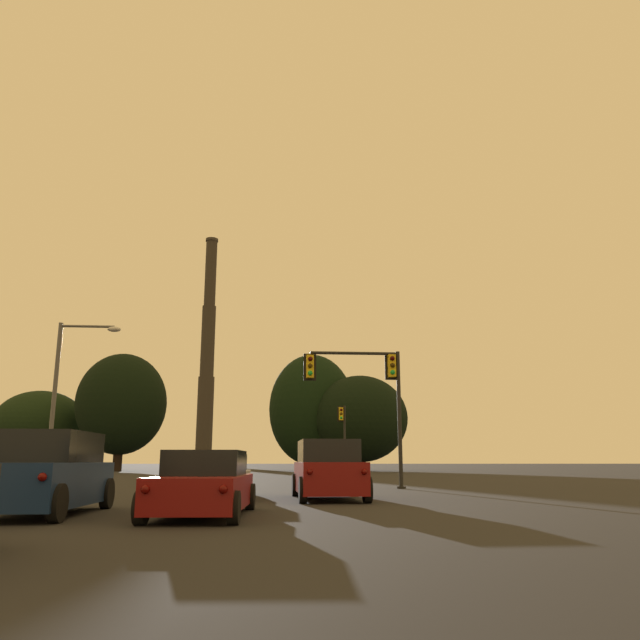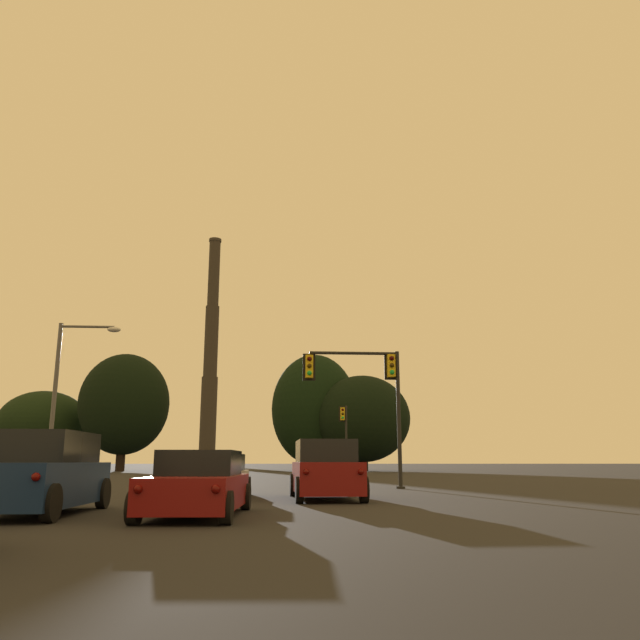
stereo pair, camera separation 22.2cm
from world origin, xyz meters
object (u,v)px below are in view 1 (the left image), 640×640
Objects in this scene: suv_right_lane_front at (328,470)px; traffic_light_overhead_right at (368,383)px; street_lamp at (66,384)px; smokestack at (207,373)px; sedan_center_lane_second at (204,485)px; suv_left_lane_second at (45,474)px; traffic_light_far_right at (343,429)px; sedan_center_lane_front at (220,477)px.

suv_right_lane_front is 0.80× the size of traffic_light_overhead_right.
street_lamp is 0.13× the size of smokestack.
sedan_center_lane_second is at bearing -62.02° from street_lamp.
suv_left_lane_second is 0.08× the size of smokestack.
traffic_light_overhead_right is 0.10× the size of smokestack.
suv_right_lane_front is at bearing -82.31° from smokestack.
suv_right_lane_front is 0.87× the size of traffic_light_far_right.
street_lamp is (-7.95, 8.15, 4.07)m from sedan_center_lane_front.
traffic_light_overhead_right is (9.48, 13.09, 3.77)m from suv_left_lane_second.
suv_left_lane_second is 0.64× the size of street_lamp.
sedan_center_lane_second is at bearing -83.92° from smokestack.
street_lamp is at bearing 106.84° from suv_left_lane_second.
sedan_center_lane_second is 15.38m from traffic_light_overhead_right.
suv_left_lane_second is 7.51m from sedan_center_lane_front.
sedan_center_lane_front is 0.84× the size of traffic_light_far_right.
suv_right_lane_front is at bearing -39.13° from street_lamp.
suv_right_lane_front is 6.90m from sedan_center_lane_second.
street_lamp is at bearing 139.77° from suv_right_lane_front.
smokestack reaches higher than sedan_center_lane_second.
suv_right_lane_front is 3.74m from sedan_center_lane_front.
sedan_center_lane_front is 0.99× the size of sedan_center_lane_second.
sedan_center_lane_front is at bearing -104.19° from traffic_light_far_right.
traffic_light_overhead_right reaches higher than traffic_light_far_right.
sedan_center_lane_front is (-3.54, 1.20, -0.23)m from suv_right_lane_front.
suv_left_lane_second is at bearing 173.90° from sedan_center_lane_second.
smokestack reaches higher than traffic_light_far_right.
traffic_light_overhead_right reaches higher than sedan_center_lane_second.
suv_right_lane_front is 15.30m from street_lamp.
traffic_light_overhead_right is at bearing -7.10° from street_lamp.
street_lamp reaches higher than sedan_center_lane_front.
suv_right_lane_front is 8.86m from suv_left_lane_second.
street_lamp is (-11.49, 9.35, 3.84)m from suv_right_lane_front.
suv_right_lane_front is 0.65× the size of street_lamp.
traffic_light_overhead_right is at bearing 70.61° from suv_right_lane_front.
suv_left_lane_second is (-6.96, -5.48, 0.00)m from suv_right_lane_front.
street_lamp is at bearing 172.90° from traffic_light_overhead_right.
suv_left_lane_second is at bearing -85.34° from smokestack.
smokestack is (-18.70, 138.53, 22.21)m from suv_right_lane_front.
traffic_light_overhead_right is 23.37m from traffic_light_far_right.
smokestack is at bearing 93.20° from street_lamp.
smokestack is at bearing 98.92° from sedan_center_lane_second.
suv_left_lane_second is 16.59m from traffic_light_overhead_right.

